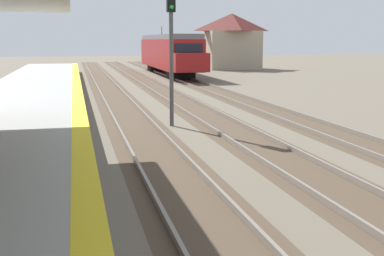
% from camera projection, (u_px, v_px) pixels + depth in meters
% --- Properties ---
extents(station_platform, '(5.00, 80.00, 0.91)m').
position_uv_depth(station_platform, '(1.00, 142.00, 14.44)').
color(station_platform, '#999993').
rests_on(station_platform, ground).
extents(track_pair_nearest_platform, '(2.34, 120.00, 0.16)m').
position_uv_depth(track_pair_nearest_platform, '(136.00, 127.00, 19.34)').
color(track_pair_nearest_platform, '#4C3D2D').
rests_on(track_pair_nearest_platform, ground).
extents(track_pair_middle, '(2.34, 120.00, 0.16)m').
position_uv_depth(track_pair_middle, '(221.00, 123.00, 20.10)').
color(track_pair_middle, '#4C3D2D').
rests_on(track_pair_middle, ground).
extents(track_pair_far_side, '(2.34, 120.00, 0.16)m').
position_uv_depth(track_pair_far_side, '(299.00, 120.00, 20.87)').
color(track_pair_far_side, '#4C3D2D').
rests_on(track_pair_far_side, ground).
extents(approaching_train, '(2.93, 19.60, 4.76)m').
position_uv_depth(approaching_train, '(169.00, 52.00, 48.61)').
color(approaching_train, maroon).
rests_on(approaching_train, ground).
extents(rail_signal_post, '(0.32, 0.34, 5.20)m').
position_uv_depth(rail_signal_post, '(171.00, 44.00, 19.24)').
color(rail_signal_post, '#4C4C4C').
rests_on(rail_signal_post, ground).
extents(distant_trackside_house, '(6.60, 5.28, 6.40)m').
position_uv_depth(distant_trackside_house, '(232.00, 40.00, 58.48)').
color(distant_trackside_house, tan).
rests_on(distant_trackside_house, ground).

